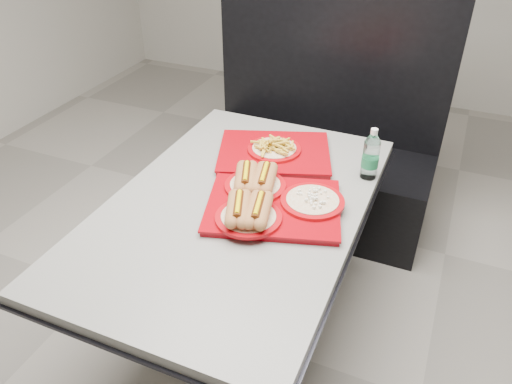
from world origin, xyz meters
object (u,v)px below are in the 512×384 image
at_px(tray_far, 274,150).
at_px(tray_near, 268,201).
at_px(booth_bench, 318,151).
at_px(water_bottle, 371,157).
at_px(diner_table, 237,237).

bearing_deg(tray_far, tray_near, -71.96).
xyz_separation_m(tray_near, tray_far, (-0.12, 0.37, -0.01)).
height_order(booth_bench, water_bottle, booth_bench).
distance_m(booth_bench, tray_far, 0.81).
relative_size(tray_far, water_bottle, 2.65).
bearing_deg(diner_table, booth_bench, 90.00).
height_order(tray_near, water_bottle, water_bottle).
bearing_deg(water_bottle, diner_table, -137.83).
xyz_separation_m(booth_bench, water_bottle, (0.41, -0.72, 0.44)).
height_order(diner_table, tray_far, tray_far).
distance_m(diner_table, water_bottle, 0.61).
bearing_deg(tray_far, booth_bench, 90.13).
bearing_deg(diner_table, water_bottle, 42.17).
xyz_separation_m(tray_near, water_bottle, (0.29, 0.36, 0.05)).
xyz_separation_m(booth_bench, tray_near, (0.12, -1.09, 0.39)).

